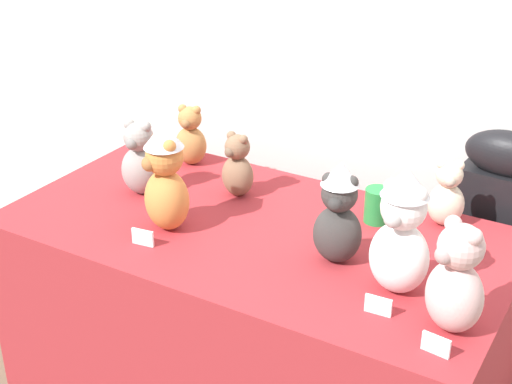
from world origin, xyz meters
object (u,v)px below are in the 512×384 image
object	(u,v)px
display_table	(256,326)
teddy_bear_mocha	(237,167)
teddy_bear_ginger	(165,178)
teddy_bear_cream	(447,195)
teddy_bear_charcoal	(338,214)
teddy_bear_blush	(456,281)
party_cup_green	(377,205)
teddy_bear_ash	(140,160)
teddy_bear_caramel	(190,137)
instrument_case	(490,268)
teddy_bear_snow	(401,233)

from	to	relation	value
display_table	teddy_bear_mocha	world-z (taller)	teddy_bear_mocha
teddy_bear_ginger	teddy_bear_cream	size ratio (longest dim) A/B	1.58
teddy_bear_ginger	teddy_bear_mocha	bearing A→B (deg)	105.82
display_table	teddy_bear_ginger	world-z (taller)	teddy_bear_ginger
display_table	teddy_bear_charcoal	size ratio (longest dim) A/B	5.10
teddy_bear_blush	teddy_bear_ginger	xyz separation A→B (m)	(-0.90, 0.06, 0.03)
party_cup_green	teddy_bear_charcoal	bearing A→B (deg)	-91.95
teddy_bear_blush	teddy_bear_ash	size ratio (longest dim) A/B	1.14
teddy_bear_blush	teddy_bear_cream	xyz separation A→B (m)	(-0.18, 0.51, -0.04)
teddy_bear_caramel	teddy_bear_mocha	size ratio (longest dim) A/B	1.02
teddy_bear_charcoal	teddy_bear_ginger	bearing A→B (deg)	177.94
teddy_bear_charcoal	teddy_bear_cream	distance (m)	0.42
teddy_bear_ash	teddy_bear_cream	distance (m)	0.99
teddy_bear_blush	teddy_bear_ginger	bearing A→B (deg)	-151.74
instrument_case	teddy_bear_caramel	distance (m)	1.14
teddy_bear_mocha	teddy_bear_caramel	bearing A→B (deg)	165.95
teddy_bear_caramel	teddy_bear_cream	size ratio (longest dim) A/B	1.04
teddy_bear_charcoal	party_cup_green	bearing A→B (deg)	76.90
teddy_bear_snow	teddy_bear_ginger	bearing A→B (deg)	-169.01
party_cup_green	teddy_bear_mocha	bearing A→B (deg)	-172.72
party_cup_green	instrument_case	bearing A→B (deg)	45.57
teddy_bear_blush	teddy_bear_ash	bearing A→B (deg)	-158.58
teddy_bear_ash	teddy_bear_charcoal	size ratio (longest dim) A/B	0.85
teddy_bear_caramel	teddy_bear_mocha	bearing A→B (deg)	-39.11
teddy_bear_mocha	party_cup_green	size ratio (longest dim) A/B	2.01
teddy_bear_snow	teddy_bear_mocha	distance (m)	0.72
teddy_bear_ginger	teddy_bear_caramel	distance (m)	0.49
teddy_bear_snow	teddy_bear_ash	bearing A→B (deg)	-178.70
teddy_bear_charcoal	teddy_bear_mocha	size ratio (longest dim) A/B	1.38
teddy_bear_caramel	teddy_bear_ash	bearing A→B (deg)	-104.39
teddy_bear_ginger	teddy_bear_snow	bearing A→B (deg)	30.18
teddy_bear_charcoal	teddy_bear_cream	bearing A→B (deg)	50.50
teddy_bear_caramel	teddy_bear_mocha	distance (m)	0.31
teddy_bear_blush	teddy_bear_cream	distance (m)	0.54
teddy_bear_blush	teddy_bear_charcoal	distance (m)	0.40
teddy_bear_charcoal	teddy_bear_mocha	world-z (taller)	teddy_bear_charcoal
teddy_bear_cream	teddy_bear_snow	bearing A→B (deg)	-110.56
teddy_bear_charcoal	teddy_bear_caramel	xyz separation A→B (m)	(-0.74, 0.35, -0.04)
teddy_bear_caramel	instrument_case	bearing A→B (deg)	-0.96
teddy_bear_charcoal	display_table	bearing A→B (deg)	158.36
teddy_bear_snow	teddy_bear_cream	distance (m)	0.43
display_table	teddy_bear_ash	size ratio (longest dim) A/B	5.98
teddy_bear_blush	teddy_bear_mocha	size ratio (longest dim) A/B	1.33
teddy_bear_snow	teddy_bear_charcoal	bearing A→B (deg)	173.34
teddy_bear_ash	teddy_bear_mocha	size ratio (longest dim) A/B	1.17
teddy_bear_ash	teddy_bear_cream	size ratio (longest dim) A/B	1.20
teddy_bear_blush	teddy_bear_mocha	distance (m)	0.91
teddy_bear_caramel	teddy_bear_snow	bearing A→B (deg)	-37.00
display_table	instrument_case	bearing A→B (deg)	41.29
teddy_bear_cream	party_cup_green	bearing A→B (deg)	-176.01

